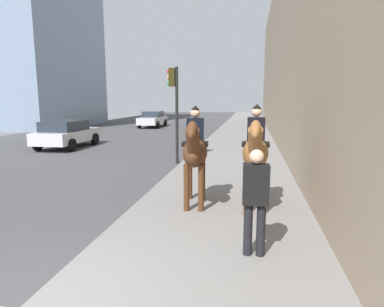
# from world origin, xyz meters

# --- Properties ---
(mounted_horse_near) EXTENTS (2.15, 0.72, 2.31)m
(mounted_horse_near) POSITION_xyz_m (4.33, -1.42, 1.41)
(mounted_horse_near) COLOR #4C2B16
(mounted_horse_near) RESTS_ON sidewalk_slab
(mounted_horse_far) EXTENTS (2.15, 0.61, 2.34)m
(mounted_horse_far) POSITION_xyz_m (4.27, -2.77, 1.44)
(mounted_horse_far) COLOR brown
(mounted_horse_far) RESTS_ON sidewalk_slab
(pedestrian_greeting) EXTENTS (0.27, 0.41, 1.70)m
(pedestrian_greeting) POSITION_xyz_m (2.06, -2.75, 1.10)
(pedestrian_greeting) COLOR black
(pedestrian_greeting) RESTS_ON sidewalk_slab
(car_near_lane) EXTENTS (4.54, 1.95, 1.44)m
(car_near_lane) POSITION_xyz_m (26.17, 6.19, 0.76)
(car_near_lane) COLOR silver
(car_near_lane) RESTS_ON ground
(car_mid_lane) EXTENTS (4.12, 2.10, 1.44)m
(car_mid_lane) POSITION_xyz_m (12.98, 6.93, 0.76)
(car_mid_lane) COLOR silver
(car_mid_lane) RESTS_ON ground
(traffic_light_near_curb) EXTENTS (0.20, 0.44, 3.79)m
(traffic_light_near_curb) POSITION_xyz_m (9.74, 0.31, 2.54)
(traffic_light_near_curb) COLOR black
(traffic_light_near_curb) RESTS_ON ground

